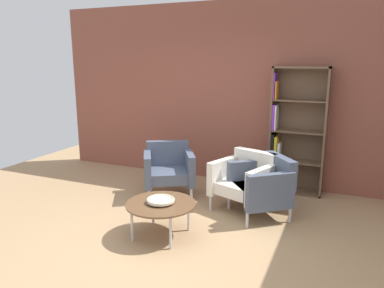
# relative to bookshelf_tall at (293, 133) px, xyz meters

# --- Properties ---
(ground_plane) EXTENTS (8.32, 8.32, 0.00)m
(ground_plane) POSITION_rel_bookshelf_tall_xyz_m (-1.00, -2.26, -0.92)
(ground_plane) COLOR tan
(brick_back_panel) EXTENTS (6.40, 0.12, 2.90)m
(brick_back_panel) POSITION_rel_bookshelf_tall_xyz_m (-1.00, 0.20, 0.53)
(brick_back_panel) COLOR brown
(brick_back_panel) RESTS_ON ground_plane
(bookshelf_tall) EXTENTS (0.80, 0.30, 1.90)m
(bookshelf_tall) POSITION_rel_bookshelf_tall_xyz_m (0.00, 0.00, 0.00)
(bookshelf_tall) COLOR brown
(bookshelf_tall) RESTS_ON ground_plane
(coffee_table_low) EXTENTS (0.80, 0.80, 0.40)m
(coffee_table_low) POSITION_rel_bookshelf_tall_xyz_m (-1.15, -2.11, -0.55)
(coffee_table_low) COLOR brown
(coffee_table_low) RESTS_ON ground_plane
(decorative_bowl) EXTENTS (0.32, 0.32, 0.05)m
(decorative_bowl) POSITION_rel_bookshelf_tall_xyz_m (-1.15, -2.11, -0.48)
(decorative_bowl) COLOR beige
(decorative_bowl) RESTS_ON coffee_table_low
(armchair_spare_guest) EXTENTS (0.93, 0.91, 0.78)m
(armchair_spare_guest) POSITION_rel_bookshelf_tall_xyz_m (-1.67, -0.87, -0.50)
(armchair_spare_guest) COLOR #4C566B
(armchair_spare_guest) RESTS_ON ground_plane
(armchair_near_window) EXTENTS (0.89, 0.86, 0.78)m
(armchair_near_window) POSITION_rel_bookshelf_tall_xyz_m (-0.47, -0.98, -0.50)
(armchair_near_window) COLOR white
(armchair_near_window) RESTS_ON ground_plane
(armchair_by_bookshelf) EXTENTS (0.94, 0.95, 0.78)m
(armchair_by_bookshelf) POSITION_rel_bookshelf_tall_xyz_m (-0.20, -1.07, -0.50)
(armchair_by_bookshelf) COLOR #4C566B
(armchair_by_bookshelf) RESTS_ON ground_plane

